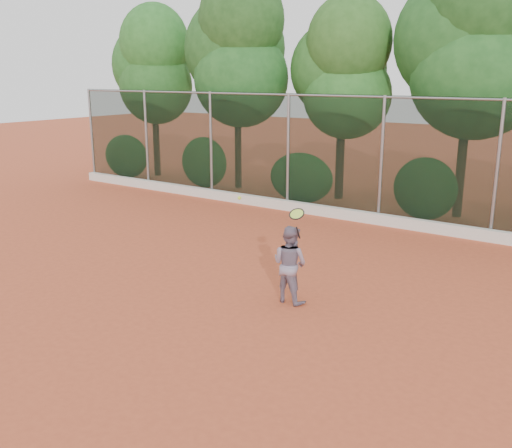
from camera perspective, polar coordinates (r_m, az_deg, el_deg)
The scene contains 7 objects.
ground at distance 10.57m, azimuth -3.13°, elevation -7.71°, with size 80.00×80.00×0.00m, color #C6512E.
concrete_curb at distance 16.18m, azimuth 11.87°, elevation 0.53°, with size 24.00×0.20×0.30m, color silver.
tennis_player at distance 10.33m, azimuth 3.40°, elevation -4.02°, with size 0.69×0.54×1.43m, color gray.
chainlink_fence at distance 16.02m, azimuth 12.45°, elevation 6.60°, with size 24.09×0.09×3.50m.
foliage_backdrop at distance 17.92m, azimuth 13.79°, elevation 15.52°, with size 23.70×3.63×7.55m.
tennis_racket at distance 9.81m, azimuth 4.11°, elevation 0.79°, with size 0.30×0.29×0.56m.
tennis_ball_in_flight at distance 10.19m, azimuth -1.68°, elevation 2.63°, with size 0.07×0.07×0.07m.
Camera 1 is at (6.05, -7.68, 4.03)m, focal length 40.00 mm.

